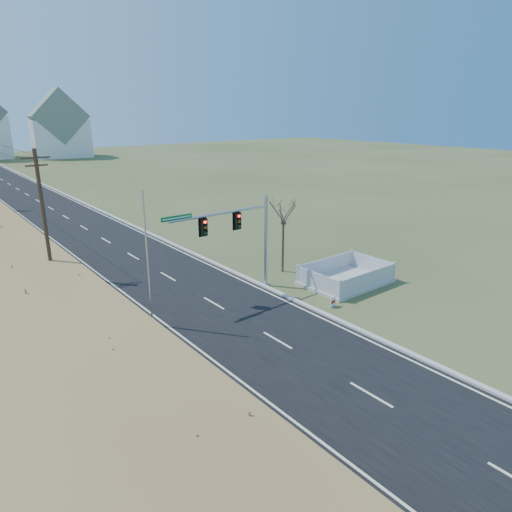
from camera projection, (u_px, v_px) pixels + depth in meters
The scene contains 10 objects.
ground at pixel (254, 327), 25.04m from camera, with size 260.00×260.00×0.00m, color #3D4B24.
road at pixel (30, 197), 62.50m from camera, with size 8.00×180.00×0.06m, color black.
curb at pixel (62, 193), 64.92m from camera, with size 0.30×180.00×0.18m, color #B2AFA8.
utility_pole_near at pixel (43, 213), 31.03m from camera, with size 1.80×0.26×9.00m.
condo_ne at pixel (60, 129), 112.63m from camera, with size 14.12×10.51×16.52m.
traffic_signal_mast at pixel (244, 234), 28.76m from camera, with size 7.79×0.53×6.20m.
fence_enclosure at pixel (346, 279), 31.37m from camera, with size 5.93×4.08×1.34m.
open_sign at pixel (333, 302), 27.56m from camera, with size 0.51×0.13×0.63m.
flagpole at pixel (149, 275), 24.28m from camera, with size 0.34×0.34×7.57m.
bare_tree at pixel (284, 210), 32.33m from camera, with size 2.15×2.15×5.70m.
Camera 1 is at (-13.87, -17.90, 11.40)m, focal length 32.00 mm.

